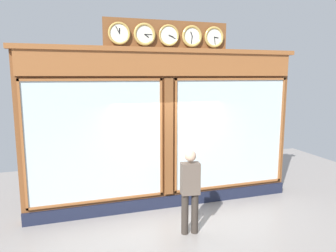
# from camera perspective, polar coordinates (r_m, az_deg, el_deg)

# --- Properties ---
(shop_facade) EXTENTS (6.50, 0.42, 4.28)m
(shop_facade) POSITION_cam_1_polar(r_m,az_deg,el_deg) (7.32, -0.30, -0.34)
(shop_facade) COLOR brown
(shop_facade) RESTS_ON ground_plane
(pedestrian) EXTENTS (0.38, 0.26, 1.69)m
(pedestrian) POSITION_cam_1_polar(r_m,az_deg,el_deg) (6.25, 4.03, -11.19)
(pedestrian) COLOR #312A24
(pedestrian) RESTS_ON ground_plane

